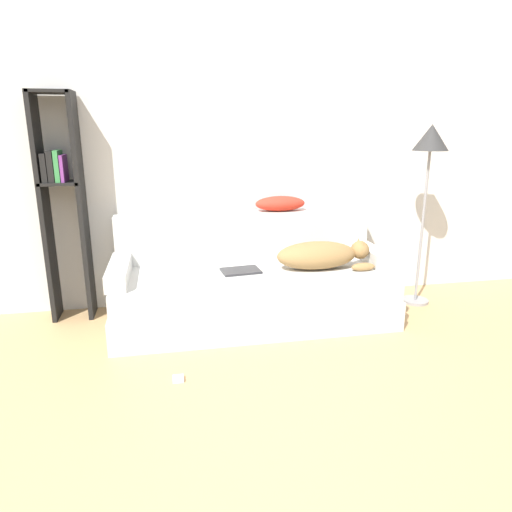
{
  "coord_description": "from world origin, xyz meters",
  "views": [
    {
      "loc": [
        -0.47,
        -1.5,
        1.54
      ],
      "look_at": [
        0.19,
        1.86,
        0.59
      ],
      "focal_mm": 32.0,
      "sensor_mm": 36.0,
      "label": 1
    }
  ],
  "objects_px": {
    "dog": "(321,255)",
    "laptop": "(241,271)",
    "couch": "(254,296)",
    "bookshelf": "(62,198)",
    "power_adapter": "(178,379)",
    "throw_pillow": "(280,204)",
    "floor_lamp": "(430,153)"
  },
  "relations": [
    {
      "from": "floor_lamp",
      "to": "laptop",
      "type": "bearing_deg",
      "value": -175.08
    },
    {
      "from": "dog",
      "to": "floor_lamp",
      "type": "relative_size",
      "value": 0.49
    },
    {
      "from": "couch",
      "to": "power_adapter",
      "type": "relative_size",
      "value": 32.19
    },
    {
      "from": "laptop",
      "to": "couch",
      "type": "bearing_deg",
      "value": -1.74
    },
    {
      "from": "dog",
      "to": "laptop",
      "type": "distance_m",
      "value": 0.67
    },
    {
      "from": "floor_lamp",
      "to": "power_adapter",
      "type": "distance_m",
      "value": 2.74
    },
    {
      "from": "couch",
      "to": "bookshelf",
      "type": "distance_m",
      "value": 1.73
    },
    {
      "from": "throw_pillow",
      "to": "floor_lamp",
      "type": "bearing_deg",
      "value": -10.4
    },
    {
      "from": "dog",
      "to": "floor_lamp",
      "type": "xyz_separation_m",
      "value": [
        0.99,
        0.18,
        0.8
      ]
    },
    {
      "from": "couch",
      "to": "laptop",
      "type": "xyz_separation_m",
      "value": [
        -0.11,
        -0.01,
        0.23
      ]
    },
    {
      "from": "power_adapter",
      "to": "dog",
      "type": "bearing_deg",
      "value": 33.15
    },
    {
      "from": "dog",
      "to": "laptop",
      "type": "relative_size",
      "value": 2.42
    },
    {
      "from": "couch",
      "to": "bookshelf",
      "type": "height_order",
      "value": "bookshelf"
    },
    {
      "from": "laptop",
      "to": "floor_lamp",
      "type": "bearing_deg",
      "value": -1.16
    },
    {
      "from": "dog",
      "to": "couch",
      "type": "bearing_deg",
      "value": 175.38
    },
    {
      "from": "throw_pillow",
      "to": "floor_lamp",
      "type": "xyz_separation_m",
      "value": [
        1.24,
        -0.23,
        0.43
      ]
    },
    {
      "from": "laptop",
      "to": "bookshelf",
      "type": "bearing_deg",
      "value": 157.41
    },
    {
      "from": "laptop",
      "to": "power_adapter",
      "type": "bearing_deg",
      "value": -129.49
    },
    {
      "from": "couch",
      "to": "power_adapter",
      "type": "xyz_separation_m",
      "value": [
        -0.65,
        -0.83,
        -0.2
      ]
    },
    {
      "from": "dog",
      "to": "throw_pillow",
      "type": "relative_size",
      "value": 1.79
    },
    {
      "from": "throw_pillow",
      "to": "bookshelf",
      "type": "distance_m",
      "value": 1.79
    },
    {
      "from": "laptop",
      "to": "power_adapter",
      "type": "xyz_separation_m",
      "value": [
        -0.54,
        -0.82,
        -0.43
      ]
    },
    {
      "from": "throw_pillow",
      "to": "floor_lamp",
      "type": "height_order",
      "value": "floor_lamp"
    },
    {
      "from": "floor_lamp",
      "to": "power_adapter",
      "type": "height_order",
      "value": "floor_lamp"
    },
    {
      "from": "dog",
      "to": "laptop",
      "type": "xyz_separation_m",
      "value": [
        -0.66,
        0.04,
        -0.11
      ]
    },
    {
      "from": "floor_lamp",
      "to": "throw_pillow",
      "type": "bearing_deg",
      "value": 169.6
    },
    {
      "from": "dog",
      "to": "floor_lamp",
      "type": "bearing_deg",
      "value": 10.21
    },
    {
      "from": "dog",
      "to": "laptop",
      "type": "height_order",
      "value": "dog"
    },
    {
      "from": "throw_pillow",
      "to": "power_adapter",
      "type": "bearing_deg",
      "value": -128.67
    },
    {
      "from": "bookshelf",
      "to": "power_adapter",
      "type": "height_order",
      "value": "bookshelf"
    },
    {
      "from": "laptop",
      "to": "throw_pillow",
      "type": "xyz_separation_m",
      "value": [
        0.41,
        0.37,
        0.47
      ]
    },
    {
      "from": "laptop",
      "to": "dog",
      "type": "bearing_deg",
      "value": -9.25
    }
  ]
}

